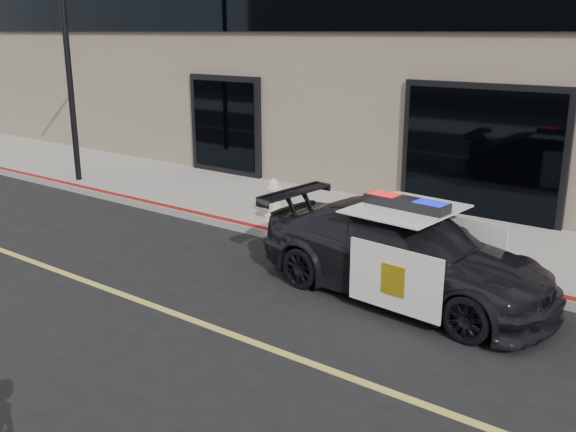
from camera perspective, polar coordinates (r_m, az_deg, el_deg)
The scene contains 5 objects.
ground at distance 7.77m, azimuth 4.16°, elevation -13.69°, with size 120.00×120.00×0.00m, color black.
sidewalk_n at distance 12.13m, azimuth 17.79°, elevation -2.85°, with size 60.00×3.50×0.15m, color gray.
police_car at distance 9.73m, azimuth 10.26°, elevation -3.20°, with size 2.62×4.94×1.52m.
fire_hydrant at distance 13.07m, azimuth -1.30°, elevation 1.44°, with size 0.38×0.53×0.84m.
street_light at distance 17.12m, azimuth -19.15°, elevation 12.67°, with size 0.15×1.35×5.31m.
Camera 1 is at (3.61, -5.70, 3.86)m, focal length 40.00 mm.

